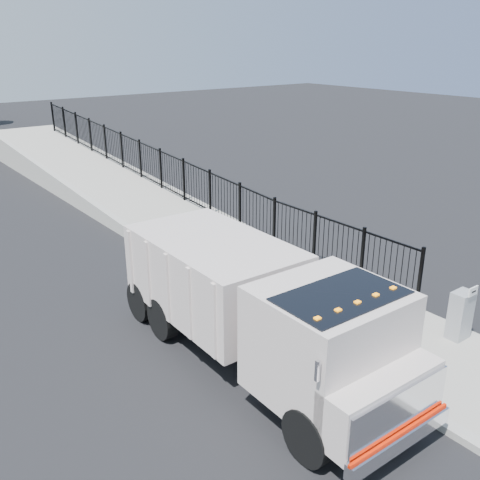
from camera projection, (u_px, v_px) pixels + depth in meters
ground at (271, 324)px, 14.26m from camera, size 120.00×120.00×0.00m
sidewalk at (378, 329)px, 13.85m from camera, size 3.55×12.00×0.12m
curb at (326, 354)px, 12.75m from camera, size 0.30×12.00×0.16m
ramp at (99, 188)px, 27.35m from camera, size 3.95×24.06×3.19m
iron_fence at (161, 182)px, 24.87m from camera, size 0.10×28.00×1.80m
truck at (260, 306)px, 11.84m from camera, size 2.82×8.25×2.81m
worker at (297, 289)px, 14.16m from camera, size 0.46×0.63×1.59m
utility_cabinet at (460, 315)px, 13.16m from camera, size 0.55×0.40×1.25m
arrow_sign at (473, 291)px, 12.73m from camera, size 0.35×0.04×0.22m
debris at (377, 341)px, 13.09m from camera, size 0.42×0.42×0.10m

